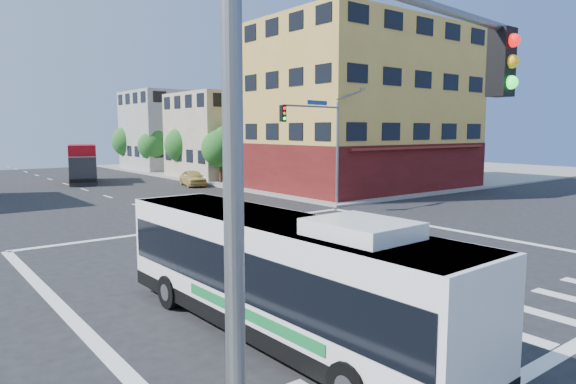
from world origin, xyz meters
TOP-DOWN VIEW (x-y plane):
  - ground at (0.00, 0.00)m, footprint 120.00×120.00m
  - sidewalk_ne at (35.00, 35.00)m, footprint 50.00×50.00m
  - corner_building_ne at (19.99, 18.48)m, footprint 18.10×15.44m
  - building_east_near at (16.98, 33.98)m, footprint 12.06×10.06m
  - building_east_far at (16.98, 47.98)m, footprint 12.06×10.06m
  - signal_mast_ne at (9.08, 10.62)m, footprint 7.91×1.13m
  - signal_mast_sw at (-9.08, -10.64)m, footprint 7.91×1.01m
  - street_tree_a at (11.90, 27.92)m, footprint 3.60×3.60m
  - street_tree_b at (11.90, 35.92)m, footprint 3.80×3.80m
  - street_tree_c at (11.90, 43.92)m, footprint 3.40×3.40m
  - street_tree_d at (11.90, 51.92)m, footprint 4.00×4.00m
  - transit_bus at (-5.80, -4.66)m, footprint 2.74×11.23m
  - box_truck at (1.74, 37.27)m, footprint 4.53×8.50m
  - parked_car at (8.80, 27.93)m, footprint 2.69×4.63m

SIDE VIEW (x-z plane):
  - ground at x=0.00m, z-range 0.00..0.00m
  - sidewalk_ne at x=35.00m, z-range 0.00..0.15m
  - parked_car at x=8.80m, z-range 0.00..1.48m
  - transit_bus at x=-5.80m, z-range -0.04..3.27m
  - box_truck at x=1.74m, z-range -0.06..3.62m
  - street_tree_c at x=11.90m, z-range 0.82..6.11m
  - street_tree_a at x=11.90m, z-range 0.83..6.35m
  - street_tree_b at x=11.90m, z-range 0.85..6.65m
  - street_tree_d at x=11.90m, z-range 0.87..6.90m
  - building_east_near at x=16.98m, z-range 0.01..9.01m
  - signal_mast_ne at x=9.08m, z-range 0.95..9.02m
  - signal_mast_sw at x=-9.08m, z-range 0.95..9.02m
  - building_east_far at x=16.98m, z-range 0.01..10.01m
  - corner_building_ne at x=19.99m, z-range -1.11..12.89m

